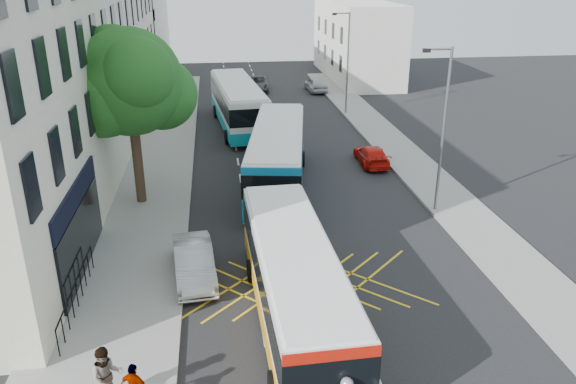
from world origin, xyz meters
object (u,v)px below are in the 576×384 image
object	(u,v)px
lamp_near	(442,123)
bus_mid	(278,156)
distant_car_grey	(256,84)
parked_car_silver	(194,262)
red_hatchback	(372,155)
lamp_far	(347,58)
bus_far	(238,104)
bus_near	(295,281)
street_tree	(129,83)
distant_car_silver	(316,84)
pedestrian_near	(107,377)

from	to	relation	value
lamp_near	bus_mid	size ratio (longest dim) A/B	0.66
lamp_near	distant_car_grey	bearing A→B (deg)	102.17
parked_car_silver	red_hatchback	size ratio (longest dim) A/B	1.07
lamp_far	bus_far	world-z (taller)	lamp_far
bus_near	bus_far	size ratio (longest dim) A/B	0.88
bus_mid	lamp_near	bearing A→B (deg)	-22.45
parked_car_silver	distant_car_grey	size ratio (longest dim) A/B	0.86
street_tree	parked_car_silver	world-z (taller)	street_tree
distant_car_silver	red_hatchback	bearing A→B (deg)	86.21
distant_car_grey	distant_car_silver	distance (m)	5.88
lamp_near	bus_near	world-z (taller)	lamp_near
distant_car_grey	distant_car_silver	xyz separation A→B (m)	(5.78, -1.12, 0.02)
pedestrian_near	parked_car_silver	bearing A→B (deg)	54.60
parked_car_silver	red_hatchback	bearing A→B (deg)	43.79
parked_car_silver	bus_near	bearing A→B (deg)	-49.94
lamp_far	pedestrian_near	bearing A→B (deg)	-113.72
distant_car_grey	distant_car_silver	bearing A→B (deg)	-7.81
red_hatchback	bus_far	bearing A→B (deg)	-49.27
pedestrian_near	distant_car_grey	bearing A→B (deg)	62.22
street_tree	lamp_near	size ratio (longest dim) A/B	1.10
distant_car_grey	bus_mid	bearing A→B (deg)	-88.68
lamp_far	parked_car_silver	world-z (taller)	lamp_far
parked_car_silver	distant_car_silver	xyz separation A→B (m)	(11.03, 34.15, 0.01)
distant_car_silver	pedestrian_near	distance (m)	43.10
street_tree	lamp_far	xyz separation A→B (m)	(14.71, 17.03, -1.68)
distant_car_silver	distant_car_grey	bearing A→B (deg)	-13.73
lamp_near	bus_mid	world-z (taller)	lamp_near
bus_mid	distant_car_grey	size ratio (longest dim) A/B	2.43
bus_near	lamp_far	bearing A→B (deg)	72.09
bus_mid	pedestrian_near	xyz separation A→B (m)	(-6.62, -16.40, -0.67)
parked_car_silver	lamp_far	bearing A→B (deg)	59.06
bus_mid	distant_car_silver	distance (m)	25.51
bus_near	red_hatchback	world-z (taller)	bus_near
street_tree	lamp_near	distance (m)	15.10
parked_car_silver	distant_car_silver	size ratio (longest dim) A/B	1.02
pedestrian_near	distant_car_silver	bearing A→B (deg)	54.38
bus_near	distant_car_silver	xyz separation A→B (m)	(7.51, 37.59, -0.89)
pedestrian_near	lamp_far	bearing A→B (deg)	48.52
bus_far	red_hatchback	size ratio (longest dim) A/B	3.10
parked_car_silver	lamp_near	bearing A→B (deg)	17.14
lamp_far	pedestrian_near	distance (m)	34.94
lamp_near	pedestrian_near	size ratio (longest dim) A/B	4.27
bus_mid	distant_car_grey	xyz separation A→B (m)	(0.83, 25.74, -1.07)
bus_far	distant_car_grey	distance (m)	13.50
street_tree	distant_car_silver	bearing A→B (deg)	62.00
lamp_far	bus_far	size ratio (longest dim) A/B	0.64
parked_car_silver	bus_far	bearing A→B (deg)	76.99
street_tree	bus_near	world-z (taller)	street_tree
distant_car_silver	lamp_far	bearing A→B (deg)	91.98
distant_car_grey	parked_car_silver	bearing A→B (deg)	-95.32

